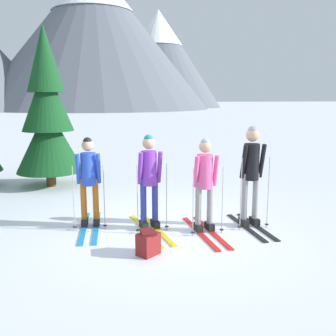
# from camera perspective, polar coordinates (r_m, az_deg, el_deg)

# --- Properties ---
(ground_plane) EXTENTS (400.00, 400.00, 0.00)m
(ground_plane) POSITION_cam_1_polar(r_m,az_deg,el_deg) (7.14, -0.12, -8.81)
(ground_plane) COLOR white
(skier_in_blue) EXTENTS (0.61, 1.79, 1.67)m
(skier_in_blue) POSITION_cam_1_polar(r_m,az_deg,el_deg) (7.07, -11.80, -1.65)
(skier_in_blue) COLOR #1E84D1
(skier_in_blue) RESTS_ON ground
(skier_in_purple) EXTENTS (0.61, 1.81, 1.73)m
(skier_in_purple) POSITION_cam_1_polar(r_m,az_deg,el_deg) (6.80, -2.84, -1.55)
(skier_in_purple) COLOR yellow
(skier_in_purple) RESTS_ON ground
(skier_in_pink) EXTENTS (0.61, 1.74, 1.68)m
(skier_in_pink) POSITION_cam_1_polar(r_m,az_deg,el_deg) (6.69, 5.55, -2.07)
(skier_in_pink) COLOR red
(skier_in_pink) RESTS_ON ground
(skier_in_black) EXTENTS (0.61, 1.55, 1.87)m
(skier_in_black) POSITION_cam_1_polar(r_m,az_deg,el_deg) (7.09, 12.41, -0.41)
(skier_in_black) COLOR black
(skier_in_black) RESTS_ON ground
(pine_tree_mid) EXTENTS (1.75, 1.75, 4.23)m
(pine_tree_mid) POSITION_cam_1_polar(r_m,az_deg,el_deg) (10.54, -17.66, 7.71)
(pine_tree_mid) COLOR #51381E
(pine_tree_mid) RESTS_ON ground
(backpack_on_snow_front) EXTENTS (0.40, 0.38, 0.38)m
(backpack_on_snow_front) POSITION_cam_1_polar(r_m,az_deg,el_deg) (5.89, -2.99, -11.18)
(backpack_on_snow_front) COLOR maroon
(backpack_on_snow_front) RESTS_ON ground
(mountain_ridge_distant) EXTENTS (84.89, 48.08, 29.47)m
(mountain_ridge_distant) POSITION_cam_1_polar(r_m,az_deg,el_deg) (85.42, -18.06, 17.93)
(mountain_ridge_distant) COLOR slate
(mountain_ridge_distant) RESTS_ON ground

